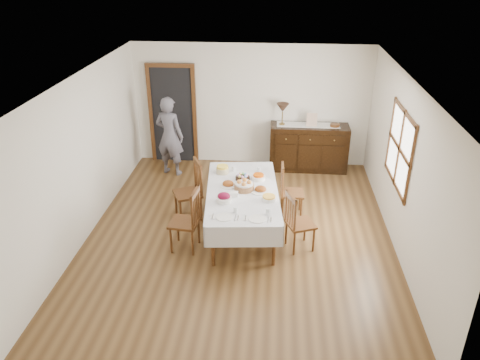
# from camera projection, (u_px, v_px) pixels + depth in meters

# --- Properties ---
(ground) EXTENTS (6.00, 6.00, 0.00)m
(ground) POSITION_uv_depth(u_px,v_px,m) (240.00, 233.00, 7.84)
(ground) COLOR brown
(room_shell) EXTENTS (5.02, 6.02, 2.65)m
(room_shell) POSITION_uv_depth(u_px,v_px,m) (233.00, 132.00, 7.51)
(room_shell) COLOR white
(room_shell) RESTS_ON ground
(dining_table) EXTENTS (1.35, 2.35, 0.77)m
(dining_table) POSITION_uv_depth(u_px,v_px,m) (242.00, 195.00, 7.61)
(dining_table) COLOR silver
(dining_table) RESTS_ON ground
(chair_left_near) EXTENTS (0.48, 0.48, 1.04)m
(chair_left_near) POSITION_uv_depth(u_px,v_px,m) (187.00, 220.00, 7.23)
(chair_left_near) COLOR #4E2C14
(chair_left_near) RESTS_ON ground
(chair_left_far) EXTENTS (0.59, 0.59, 1.07)m
(chair_left_far) POSITION_uv_depth(u_px,v_px,m) (191.00, 190.00, 8.09)
(chair_left_far) COLOR #4E2C14
(chair_left_far) RESTS_ON ground
(chair_right_near) EXTENTS (0.53, 0.53, 0.97)m
(chair_right_near) POSITION_uv_depth(u_px,v_px,m) (298.00, 221.00, 7.24)
(chair_right_near) COLOR #4E2C14
(chair_right_near) RESTS_ON ground
(chair_right_far) EXTENTS (0.41, 0.41, 0.96)m
(chair_right_far) POSITION_uv_depth(u_px,v_px,m) (289.00, 190.00, 8.20)
(chair_right_far) COLOR #4E2C14
(chair_right_far) RESTS_ON ground
(sideboard) EXTENTS (1.64, 0.59, 0.98)m
(sideboard) POSITION_uv_depth(u_px,v_px,m) (309.00, 147.00, 9.96)
(sideboard) COLOR black
(sideboard) RESTS_ON ground
(person) EXTENTS (0.63, 0.50, 1.78)m
(person) POSITION_uv_depth(u_px,v_px,m) (169.00, 134.00, 9.59)
(person) COLOR #5C5A66
(person) RESTS_ON ground
(bread_basket) EXTENTS (0.33, 0.33, 0.18)m
(bread_basket) POSITION_uv_depth(u_px,v_px,m) (244.00, 186.00, 7.57)
(bread_basket) COLOR brown
(bread_basket) RESTS_ON dining_table
(egg_basket) EXTENTS (0.25, 0.25, 0.11)m
(egg_basket) POSITION_uv_depth(u_px,v_px,m) (243.00, 177.00, 7.91)
(egg_basket) COLOR black
(egg_basket) RESTS_ON dining_table
(ham_platter_a) EXTENTS (0.28, 0.28, 0.11)m
(ham_platter_a) POSITION_uv_depth(u_px,v_px,m) (228.00, 184.00, 7.71)
(ham_platter_a) COLOR white
(ham_platter_a) RESTS_ON dining_table
(ham_platter_b) EXTENTS (0.34, 0.34, 0.11)m
(ham_platter_b) POSITION_uv_depth(u_px,v_px,m) (261.00, 190.00, 7.54)
(ham_platter_b) COLOR white
(ham_platter_b) RESTS_ON dining_table
(beet_bowl) EXTENTS (0.25, 0.25, 0.15)m
(beet_bowl) POSITION_uv_depth(u_px,v_px,m) (224.00, 198.00, 7.21)
(beet_bowl) COLOR white
(beet_bowl) RESTS_ON dining_table
(carrot_bowl) EXTENTS (0.25, 0.25, 0.10)m
(carrot_bowl) POSITION_uv_depth(u_px,v_px,m) (258.00, 177.00, 7.92)
(carrot_bowl) COLOR white
(carrot_bowl) RESTS_ON dining_table
(pineapple_bowl) EXTENTS (0.22, 0.22, 0.13)m
(pineapple_bowl) POSITION_uv_depth(u_px,v_px,m) (222.00, 169.00, 8.14)
(pineapple_bowl) COLOR #C6B787
(pineapple_bowl) RESTS_ON dining_table
(casserole_dish) EXTENTS (0.22, 0.22, 0.08)m
(casserole_dish) POSITION_uv_depth(u_px,v_px,m) (269.00, 198.00, 7.25)
(casserole_dish) COLOR white
(casserole_dish) RESTS_ON dining_table
(butter_dish) EXTENTS (0.15, 0.10, 0.07)m
(butter_dish) POSITION_uv_depth(u_px,v_px,m) (233.00, 194.00, 7.38)
(butter_dish) COLOR white
(butter_dish) RESTS_ON dining_table
(setting_left) EXTENTS (0.43, 0.31, 0.10)m
(setting_left) POSITION_uv_depth(u_px,v_px,m) (228.00, 215.00, 6.84)
(setting_left) COLOR white
(setting_left) RESTS_ON dining_table
(setting_right) EXTENTS (0.43, 0.31, 0.10)m
(setting_right) POSITION_uv_depth(u_px,v_px,m) (260.00, 216.00, 6.79)
(setting_right) COLOR white
(setting_right) RESTS_ON dining_table
(glass_far_a) EXTENTS (0.07, 0.07, 0.09)m
(glass_far_a) POSITION_uv_depth(u_px,v_px,m) (234.00, 169.00, 8.22)
(glass_far_a) COLOR white
(glass_far_a) RESTS_ON dining_table
(glass_far_b) EXTENTS (0.07, 0.07, 0.10)m
(glass_far_b) POSITION_uv_depth(u_px,v_px,m) (259.00, 169.00, 8.18)
(glass_far_b) COLOR white
(glass_far_b) RESTS_ON dining_table
(runner) EXTENTS (1.30, 0.35, 0.01)m
(runner) POSITION_uv_depth(u_px,v_px,m) (308.00, 125.00, 9.78)
(runner) COLOR white
(runner) RESTS_ON sideboard
(table_lamp) EXTENTS (0.26, 0.26, 0.46)m
(table_lamp) POSITION_uv_depth(u_px,v_px,m) (283.00, 108.00, 9.65)
(table_lamp) COLOR brown
(table_lamp) RESTS_ON sideboard
(picture_frame) EXTENTS (0.22, 0.08, 0.28)m
(picture_frame) POSITION_uv_depth(u_px,v_px,m) (312.00, 120.00, 9.65)
(picture_frame) COLOR tan
(picture_frame) RESTS_ON sideboard
(deco_bowl) EXTENTS (0.20, 0.20, 0.06)m
(deco_bowl) POSITION_uv_depth(u_px,v_px,m) (335.00, 125.00, 9.68)
(deco_bowl) COLOR #4E2C14
(deco_bowl) RESTS_ON sideboard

